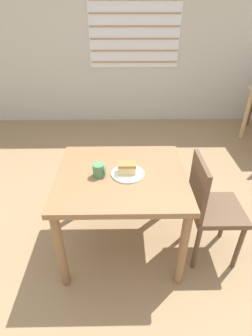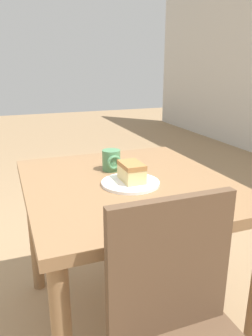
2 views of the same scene
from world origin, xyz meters
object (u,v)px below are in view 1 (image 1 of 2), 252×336
at_px(dining_table_near, 121,186).
at_px(cake_slice, 127,168).
at_px(chair_near_window, 210,206).
at_px(plate, 128,174).
at_px(coffee_mug, 99,170).

bearing_deg(dining_table_near, cake_slice, 2.45).
bearing_deg(dining_table_near, chair_near_window, -7.48).
bearing_deg(cake_slice, dining_table_near, -177.55).
distance_m(dining_table_near, cake_slice, 0.16).
xyz_separation_m(dining_table_near, plate, (0.05, -0.01, 0.11)).
bearing_deg(cake_slice, coffee_mug, -174.06).
height_order(dining_table_near, cake_slice, cake_slice).
bearing_deg(cake_slice, chair_near_window, -8.12).
distance_m(chair_near_window, cake_slice, 0.68).
height_order(plate, coffee_mug, coffee_mug).
bearing_deg(plate, cake_slice, 131.83).
distance_m(dining_table_near, coffee_mug, 0.22).
height_order(dining_table_near, chair_near_window, chair_near_window).
relative_size(plate, cake_slice, 1.85).
distance_m(cake_slice, coffee_mug, 0.19).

